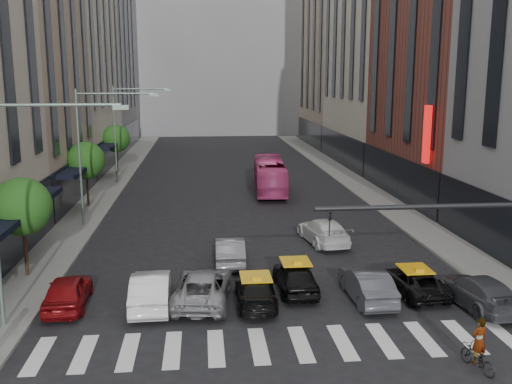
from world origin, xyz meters
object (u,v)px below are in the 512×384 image
object	(u,v)px
car_white_front	(151,289)
taxi_left	(256,291)
streetlamp_far	(125,121)
streetlamp_near	(17,183)
car_red	(68,291)
motorcycle	(478,358)
streetlamp_mid	(93,139)
bus	(270,175)
taxi_center	(295,277)

from	to	relation	value
car_white_front	taxi_left	world-z (taller)	car_white_front
streetlamp_far	streetlamp_near	bearing A→B (deg)	-90.00
car_red	taxi_left	xyz separation A→B (m)	(8.18, -0.50, -0.09)
car_white_front	motorcycle	world-z (taller)	car_white_front
motorcycle	car_red	bearing A→B (deg)	-40.01
car_white_front	motorcycle	distance (m)	13.41
streetlamp_mid	car_white_front	bearing A→B (deg)	-71.66
motorcycle	streetlamp_mid	bearing A→B (deg)	-67.50
streetlamp_far	bus	xyz separation A→B (m)	(12.97, -5.25, -4.43)
streetlamp_near	car_white_front	xyz separation A→B (m)	(4.73, 1.73, -5.13)
motorcycle	streetlamp_near	bearing A→B (deg)	-32.40
taxi_center	motorcycle	distance (m)	9.31
bus	motorcycle	xyz separation A→B (m)	(3.35, -31.76, -1.03)
bus	taxi_center	bearing A→B (deg)	89.96
streetlamp_near	streetlamp_mid	distance (m)	16.00
car_white_front	taxi_center	size ratio (longest dim) A/B	1.10
taxi_left	motorcycle	world-z (taller)	taxi_left
streetlamp_near	streetlamp_mid	world-z (taller)	same
streetlamp_far	bus	bearing A→B (deg)	-22.04
streetlamp_mid	streetlamp_far	xyz separation A→B (m)	(0.00, 16.00, 0.00)
taxi_center	motorcycle	xyz separation A→B (m)	(5.01, -7.84, -0.29)
taxi_center	car_red	bearing A→B (deg)	3.54
taxi_center	car_white_front	bearing A→B (deg)	8.20
car_red	taxi_left	distance (m)	8.20
streetlamp_mid	car_red	distance (m)	15.00
car_white_front	motorcycle	xyz separation A→B (m)	(11.59, -6.74, -0.34)
taxi_center	streetlamp_mid	bearing A→B (deg)	-50.66
car_white_front	bus	world-z (taller)	bus
taxi_center	streetlamp_far	bearing A→B (deg)	-70.12
car_white_front	taxi_left	size ratio (longest dim) A/B	1.07
car_white_front	bus	bearing A→B (deg)	-109.83
streetlamp_mid	taxi_center	size ratio (longest dim) A/B	2.11
car_red	bus	world-z (taller)	bus
taxi_left	streetlamp_far	bearing A→B (deg)	-71.24
streetlamp_far	motorcycle	world-z (taller)	streetlamp_far
streetlamp_far	motorcycle	xyz separation A→B (m)	(16.32, -37.01, -5.47)
streetlamp_near	car_white_front	world-z (taller)	streetlamp_near
taxi_left	taxi_center	world-z (taller)	taxi_center
streetlamp_mid	taxi_center	bearing A→B (deg)	-49.35
bus	streetlamp_far	bearing A→B (deg)	-18.11
streetlamp_near	car_white_front	distance (m)	7.19
car_red	car_white_front	world-z (taller)	car_white_front
taxi_left	taxi_center	bearing A→B (deg)	-143.88
streetlamp_far	taxi_center	xyz separation A→B (m)	(11.31, -29.17, -5.18)
streetlamp_near	bus	size ratio (longest dim) A/B	0.85
car_white_front	streetlamp_far	bearing A→B (deg)	-82.72
motorcycle	taxi_left	bearing A→B (deg)	-58.08
car_red	taxi_left	size ratio (longest dim) A/B	0.97
taxi_left	bus	world-z (taller)	bus
car_red	streetlamp_far	bearing A→B (deg)	-90.13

